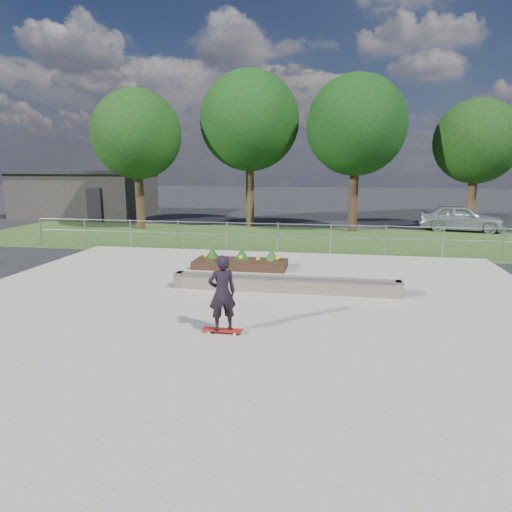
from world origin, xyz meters
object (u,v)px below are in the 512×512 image
(planter_bed, at_px, (241,262))
(parked_car, at_px, (461,218))
(grind_ledge, at_px, (285,284))
(skateboarder, at_px, (222,293))

(planter_bed, bearing_deg, parked_car, 48.16)
(grind_ledge, height_order, planter_bed, planter_bed)
(planter_bed, relative_size, skateboarder, 1.88)
(skateboarder, bearing_deg, planter_bed, 98.36)
(skateboarder, distance_m, parked_car, 18.32)
(skateboarder, height_order, parked_car, skateboarder)
(skateboarder, xyz_separation_m, parked_car, (8.44, 16.26, -0.21))
(skateboarder, bearing_deg, grind_ledge, 74.90)
(grind_ledge, xyz_separation_m, parked_car, (7.57, 13.03, 0.42))
(grind_ledge, relative_size, planter_bed, 2.00)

